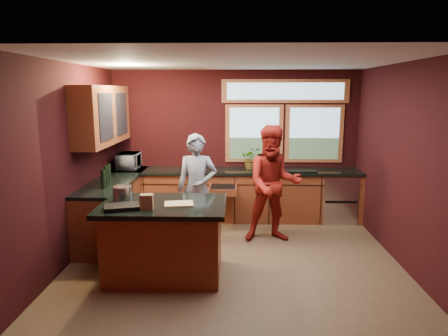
{
  "coord_description": "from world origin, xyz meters",
  "views": [
    {
      "loc": [
        0.01,
        -5.36,
        2.31
      ],
      "look_at": [
        -0.16,
        0.4,
        1.21
      ],
      "focal_mm": 32.0,
      "sensor_mm": 36.0,
      "label": 1
    }
  ],
  "objects_px": {
    "person_red": "(274,184)",
    "stock_pot": "(123,193)",
    "cutting_board": "(179,204)",
    "island": "(164,239)",
    "person_grey": "(197,188)"
  },
  "relations": [
    {
      "from": "island",
      "to": "stock_pot",
      "type": "height_order",
      "value": "stock_pot"
    },
    {
      "from": "island",
      "to": "person_red",
      "type": "height_order",
      "value": "person_red"
    },
    {
      "from": "person_grey",
      "to": "person_red",
      "type": "distance_m",
      "value": 1.18
    },
    {
      "from": "person_red",
      "to": "cutting_board",
      "type": "relative_size",
      "value": 5.19
    },
    {
      "from": "person_red",
      "to": "stock_pot",
      "type": "xyz_separation_m",
      "value": [
        -2.03,
        -1.11,
        0.13
      ]
    },
    {
      "from": "person_red",
      "to": "cutting_board",
      "type": "height_order",
      "value": "person_red"
    },
    {
      "from": "person_grey",
      "to": "person_red",
      "type": "height_order",
      "value": "person_red"
    },
    {
      "from": "cutting_board",
      "to": "stock_pot",
      "type": "xyz_separation_m",
      "value": [
        -0.75,
        0.2,
        0.08
      ]
    },
    {
      "from": "island",
      "to": "cutting_board",
      "type": "distance_m",
      "value": 0.52
    },
    {
      "from": "island",
      "to": "cutting_board",
      "type": "height_order",
      "value": "cutting_board"
    },
    {
      "from": "person_grey",
      "to": "cutting_board",
      "type": "relative_size",
      "value": 4.82
    },
    {
      "from": "island",
      "to": "person_grey",
      "type": "xyz_separation_m",
      "value": [
        0.3,
        1.21,
        0.37
      ]
    },
    {
      "from": "person_grey",
      "to": "stock_pot",
      "type": "distance_m",
      "value": 1.37
    },
    {
      "from": "person_red",
      "to": "stock_pot",
      "type": "bearing_deg",
      "value": -155.32
    },
    {
      "from": "cutting_board",
      "to": "stock_pot",
      "type": "height_order",
      "value": "stock_pot"
    }
  ]
}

